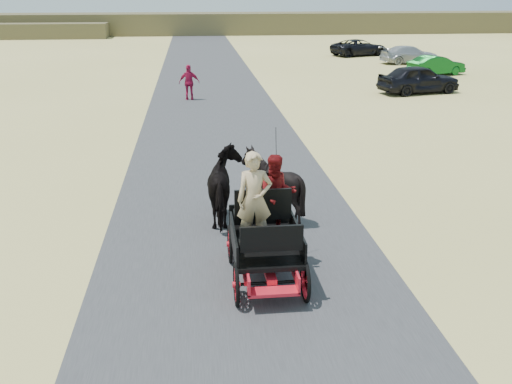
{
  "coord_description": "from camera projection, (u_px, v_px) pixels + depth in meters",
  "views": [
    {
      "loc": [
        -0.88,
        -8.57,
        5.33
      ],
      "look_at": [
        0.37,
        2.79,
        1.2
      ],
      "focal_mm": 40.0,
      "sensor_mm": 36.0,
      "label": 1
    }
  ],
  "objects": [
    {
      "name": "horse_left",
      "position": [
        227.0,
        187.0,
        13.52
      ],
      "size": [
        0.91,
        2.01,
        1.7
      ],
      "primitive_type": "imported",
      "rotation": [
        0.0,
        0.0,
        3.14
      ],
      "color": "black",
      "rests_on": "ground"
    },
    {
      "name": "ridge_far",
      "position": [
        198.0,
        24.0,
        67.47
      ],
      "size": [
        140.0,
        6.0,
        2.4
      ],
      "primitive_type": "cube",
      "color": "brown",
      "rests_on": "ground"
    },
    {
      "name": "car_b",
      "position": [
        436.0,
        65.0,
        36.17
      ],
      "size": [
        3.93,
        2.26,
        1.23
      ],
      "primitive_type": "imported",
      "rotation": [
        0.0,
        0.0,
        1.85
      ],
      "color": "#0C4C19",
      "rests_on": "ground"
    },
    {
      "name": "car_c",
      "position": [
        410.0,
        55.0,
        41.7
      ],
      "size": [
        4.51,
        2.23,
        1.26
      ],
      "primitive_type": "imported",
      "rotation": [
        0.0,
        0.0,
        1.68
      ],
      "color": "#B2B2B7",
      "rests_on": "ground"
    },
    {
      "name": "car_a",
      "position": [
        419.0,
        79.0,
        30.02
      ],
      "size": [
        4.6,
        2.61,
        1.48
      ],
      "primitive_type": "imported",
      "rotation": [
        0.0,
        0.0,
        1.78
      ],
      "color": "black",
      "rests_on": "ground"
    },
    {
      "name": "carriage",
      "position": [
        265.0,
        261.0,
        10.94
      ],
      "size": [
        1.3,
        2.4,
        0.72
      ],
      "primitive_type": null,
      "color": "black",
      "rests_on": "ground"
    },
    {
      "name": "ground",
      "position": [
        253.0,
        312.0,
        9.91
      ],
      "size": [
        140.0,
        140.0,
        0.0
      ],
      "primitive_type": "plane",
      "color": "tan"
    },
    {
      "name": "horse_right",
      "position": [
        272.0,
        185.0,
        13.63
      ],
      "size": [
        1.37,
        1.54,
        1.7
      ],
      "primitive_type": "imported",
      "rotation": [
        0.0,
        0.0,
        3.14
      ],
      "color": "black",
      "rests_on": "ground"
    },
    {
      "name": "pedestrian",
      "position": [
        189.0,
        82.0,
        28.16
      ],
      "size": [
        1.02,
        0.45,
        1.73
      ],
      "primitive_type": "imported",
      "rotation": [
        0.0,
        0.0,
        3.12
      ],
      "color": "#9E123C",
      "rests_on": "ground"
    },
    {
      "name": "road",
      "position": [
        253.0,
        311.0,
        9.91
      ],
      "size": [
        6.0,
        140.0,
        0.01
      ],
      "primitive_type": "cube",
      "color": "#38383A",
      "rests_on": "ground"
    },
    {
      "name": "car_d",
      "position": [
        359.0,
        47.0,
        46.45
      ],
      "size": [
        5.12,
        3.48,
        1.3
      ],
      "primitive_type": "imported",
      "rotation": [
        0.0,
        0.0,
        1.88
      ],
      "color": "black",
      "rests_on": "ground"
    },
    {
      "name": "passenger_woman",
      "position": [
        277.0,
        194.0,
        11.14
      ],
      "size": [
        0.77,
        0.6,
        1.58
      ],
      "primitive_type": "imported",
      "color": "#660C0F",
      "rests_on": "carriage"
    },
    {
      "name": "driver_man",
      "position": [
        254.0,
        199.0,
        10.53
      ],
      "size": [
        0.66,
        0.43,
        1.8
      ],
      "primitive_type": "imported",
      "color": "tan",
      "rests_on": "carriage"
    }
  ]
}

